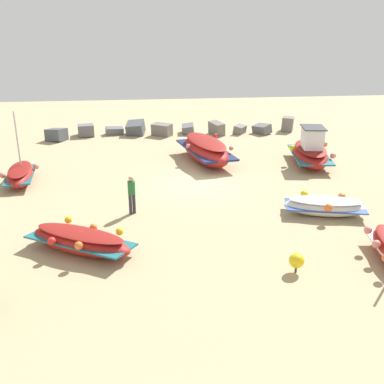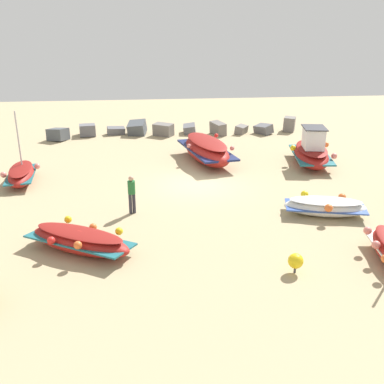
{
  "view_description": "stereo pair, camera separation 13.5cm",
  "coord_description": "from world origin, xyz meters",
  "px_view_note": "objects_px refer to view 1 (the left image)",
  "views": [
    {
      "loc": [
        -2.61,
        -21.63,
        7.89
      ],
      "look_at": [
        -0.6,
        -3.43,
        0.9
      ],
      "focal_mm": 42.71,
      "sensor_mm": 36.0,
      "label": 1
    },
    {
      "loc": [
        -2.48,
        -21.65,
        7.89
      ],
      "look_at": [
        -0.6,
        -3.43,
        0.9
      ],
      "focal_mm": 42.71,
      "sensor_mm": 36.0,
      "label": 2
    }
  ],
  "objects_px": {
    "fishing_boat_2": "(80,240)",
    "fishing_boat_5": "(310,152)",
    "mooring_buoy_0": "(297,261)",
    "fishing_boat_1": "(20,175)",
    "fishing_boat_3": "(325,206)",
    "person_walking": "(132,192)",
    "fishing_boat_0": "(206,150)"
  },
  "relations": [
    {
      "from": "fishing_boat_3",
      "to": "fishing_boat_5",
      "type": "xyz_separation_m",
      "value": [
        1.88,
        7.07,
        0.33
      ]
    },
    {
      "from": "fishing_boat_3",
      "to": "fishing_boat_0",
      "type": "bearing_deg",
      "value": 129.87
    },
    {
      "from": "fishing_boat_1",
      "to": "person_walking",
      "type": "height_order",
      "value": "fishing_boat_1"
    },
    {
      "from": "fishing_boat_0",
      "to": "fishing_boat_2",
      "type": "bearing_deg",
      "value": -42.56
    },
    {
      "from": "fishing_boat_0",
      "to": "person_walking",
      "type": "bearing_deg",
      "value": -42.95
    },
    {
      "from": "fishing_boat_2",
      "to": "fishing_boat_3",
      "type": "height_order",
      "value": "fishing_boat_2"
    },
    {
      "from": "fishing_boat_1",
      "to": "fishing_boat_3",
      "type": "xyz_separation_m",
      "value": [
        13.9,
        -5.6,
        -0.05
      ]
    },
    {
      "from": "mooring_buoy_0",
      "to": "fishing_boat_1",
      "type": "bearing_deg",
      "value": 137.86
    },
    {
      "from": "fishing_boat_2",
      "to": "person_walking",
      "type": "xyz_separation_m",
      "value": [
        1.81,
        3.26,
        0.54
      ]
    },
    {
      "from": "person_walking",
      "to": "mooring_buoy_0",
      "type": "relative_size",
      "value": 2.44
    },
    {
      "from": "fishing_boat_3",
      "to": "person_walking",
      "type": "bearing_deg",
      "value": -173.4
    },
    {
      "from": "fishing_boat_5",
      "to": "fishing_boat_3",
      "type": "bearing_deg",
      "value": -5.91
    },
    {
      "from": "fishing_boat_0",
      "to": "mooring_buoy_0",
      "type": "distance_m",
      "value": 12.75
    },
    {
      "from": "fishing_boat_5",
      "to": "mooring_buoy_0",
      "type": "height_order",
      "value": "fishing_boat_5"
    },
    {
      "from": "fishing_boat_0",
      "to": "fishing_boat_3",
      "type": "relative_size",
      "value": 1.51
    },
    {
      "from": "fishing_boat_2",
      "to": "fishing_boat_3",
      "type": "xyz_separation_m",
      "value": [
        9.99,
        2.23,
        -0.05
      ]
    },
    {
      "from": "mooring_buoy_0",
      "to": "person_walking",
      "type": "bearing_deg",
      "value": 134.57
    },
    {
      "from": "fishing_boat_2",
      "to": "fishing_boat_5",
      "type": "relative_size",
      "value": 0.92
    },
    {
      "from": "fishing_boat_0",
      "to": "fishing_boat_1",
      "type": "height_order",
      "value": "fishing_boat_1"
    },
    {
      "from": "fishing_boat_1",
      "to": "fishing_boat_0",
      "type": "bearing_deg",
      "value": 98.43
    },
    {
      "from": "person_walking",
      "to": "mooring_buoy_0",
      "type": "height_order",
      "value": "person_walking"
    },
    {
      "from": "fishing_boat_3",
      "to": "person_walking",
      "type": "relative_size",
      "value": 2.17
    },
    {
      "from": "mooring_buoy_0",
      "to": "fishing_boat_3",
      "type": "bearing_deg",
      "value": 58.52
    },
    {
      "from": "fishing_boat_2",
      "to": "fishing_boat_5",
      "type": "distance_m",
      "value": 15.09
    },
    {
      "from": "fishing_boat_3",
      "to": "fishing_boat_5",
      "type": "distance_m",
      "value": 7.33
    },
    {
      "from": "fishing_boat_0",
      "to": "person_walking",
      "type": "height_order",
      "value": "person_walking"
    },
    {
      "from": "fishing_boat_0",
      "to": "person_walking",
      "type": "xyz_separation_m",
      "value": [
        -4.17,
        -7.16,
        0.25
      ]
    },
    {
      "from": "fishing_boat_1",
      "to": "fishing_boat_5",
      "type": "height_order",
      "value": "fishing_boat_1"
    },
    {
      "from": "fishing_boat_5",
      "to": "fishing_boat_2",
      "type": "bearing_deg",
      "value": -42.93
    },
    {
      "from": "fishing_boat_1",
      "to": "fishing_boat_2",
      "type": "bearing_deg",
      "value": 20.26
    },
    {
      "from": "fishing_boat_1",
      "to": "fishing_boat_2",
      "type": "distance_m",
      "value": 8.76
    },
    {
      "from": "fishing_boat_0",
      "to": "fishing_boat_5",
      "type": "distance_m",
      "value": 6.0
    }
  ]
}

